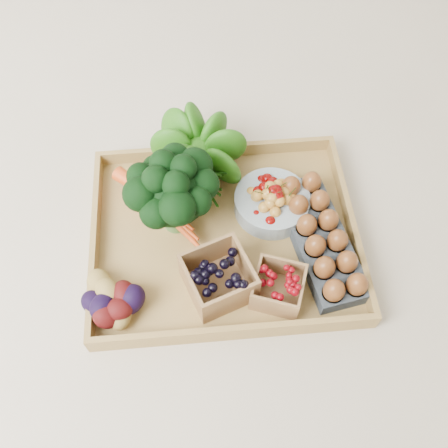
{
  "coord_description": "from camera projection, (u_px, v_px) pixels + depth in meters",
  "views": [
    {
      "loc": [
        -0.05,
        -0.53,
        0.93
      ],
      "look_at": [
        0.0,
        0.0,
        0.06
      ],
      "focal_mm": 40.0,
      "sensor_mm": 36.0,
      "label": 1
    }
  ],
  "objects": [
    {
      "name": "cherry_bowl",
      "position": [
        272.0,
        203.0,
        1.08
      ],
      "size": [
        0.16,
        0.16,
        0.04
      ],
      "primitive_type": "cylinder",
      "color": "#8C9EA5",
      "rests_on": "tray"
    },
    {
      "name": "punnet_raspberry",
      "position": [
        278.0,
        287.0,
        0.96
      ],
      "size": [
        0.12,
        0.12,
        0.06
      ],
      "primitive_type": "cube",
      "rotation": [
        0.0,
        0.0,
        -0.35
      ],
      "color": "#66040B",
      "rests_on": "tray"
    },
    {
      "name": "punnet_blackberry",
      "position": [
        218.0,
        278.0,
        0.96
      ],
      "size": [
        0.15,
        0.15,
        0.08
      ],
      "primitive_type": "cube",
      "rotation": [
        0.0,
        0.0,
        0.35
      ],
      "color": "black",
      "rests_on": "tray"
    },
    {
      "name": "potatoes",
      "position": [
        113.0,
        299.0,
        0.94
      ],
      "size": [
        0.14,
        0.14,
        0.08
      ],
      "primitive_type": null,
      "color": "#370809",
      "rests_on": "tray"
    },
    {
      "name": "egg_carton",
      "position": [
        320.0,
        240.0,
        1.03
      ],
      "size": [
        0.16,
        0.31,
        0.03
      ],
      "primitive_type": "cube",
      "rotation": [
        0.0,
        0.0,
        0.17
      ],
      "color": "#353C44",
      "rests_on": "tray"
    },
    {
      "name": "tray",
      "position": [
        224.0,
        237.0,
        1.07
      ],
      "size": [
        0.55,
        0.45,
        0.01
      ],
      "primitive_type": "cube",
      "color": "#AA8647",
      "rests_on": "ground"
    },
    {
      "name": "ground",
      "position": [
        224.0,
        239.0,
        1.07
      ],
      "size": [
        4.0,
        4.0,
        0.0
      ],
      "primitive_type": "plane",
      "color": "beige",
      "rests_on": "ground"
    },
    {
      "name": "lettuce",
      "position": [
        198.0,
        148.0,
        1.09
      ],
      "size": [
        0.14,
        0.14,
        0.14
      ],
      "primitive_type": "sphere",
      "color": "#0F4D0C",
      "rests_on": "tray"
    },
    {
      "name": "broccoli",
      "position": [
        174.0,
        204.0,
        1.01
      ],
      "size": [
        0.18,
        0.18,
        0.14
      ],
      "primitive_type": null,
      "color": "black",
      "rests_on": "tray"
    },
    {
      "name": "carrots",
      "position": [
        159.0,
        203.0,
        1.07
      ],
      "size": [
        0.22,
        0.16,
        0.05
      ],
      "primitive_type": null,
      "color": "#DC4B18",
      "rests_on": "tray"
    }
  ]
}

